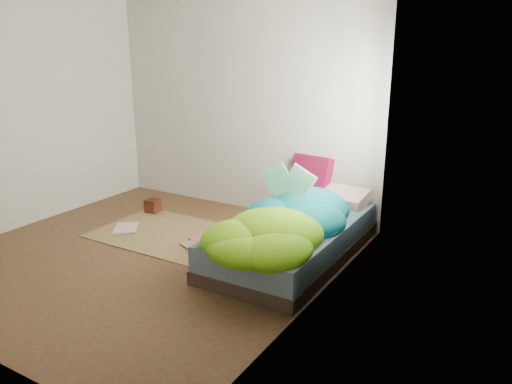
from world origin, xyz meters
TOP-DOWN VIEW (x-y plane):
  - ground at (0.00, 0.00)m, footprint 3.50×3.50m
  - room_walls at (0.01, 0.01)m, footprint 3.54×3.54m
  - bed at (1.22, 0.72)m, footprint 1.00×2.00m
  - duvet at (1.22, 0.50)m, footprint 0.96×1.84m
  - rug at (-0.15, 0.55)m, footprint 1.60×1.10m
  - pillow_floral at (1.36, 1.52)m, footprint 0.61×0.40m
  - pillow_magenta at (0.97, 1.63)m, footprint 0.45×0.19m
  - open_book at (1.11, 0.80)m, footprint 0.44×0.18m
  - wooden_box at (-0.81, 1.00)m, footprint 0.17×0.17m
  - floor_book_a at (-0.76, 0.33)m, footprint 0.39×0.41m
  - floor_book_b at (0.16, 0.64)m, footprint 0.30×0.34m
  - floor_book_c at (0.28, 0.27)m, footprint 0.39×0.35m

SIDE VIEW (x-z plane):
  - ground at x=0.00m, z-range 0.00..0.00m
  - rug at x=-0.15m, z-range 0.00..0.01m
  - floor_book_c at x=0.28m, z-range 0.01..0.04m
  - floor_book_a at x=-0.76m, z-range 0.01..0.04m
  - floor_book_b at x=0.16m, z-range 0.01..0.04m
  - wooden_box at x=-0.81m, z-range 0.01..0.16m
  - bed at x=1.22m, z-range 0.00..0.34m
  - pillow_floral at x=1.36m, z-range 0.34..0.47m
  - duvet at x=1.22m, z-range 0.34..0.68m
  - pillow_magenta at x=0.97m, z-range 0.34..0.78m
  - open_book at x=1.11m, z-range 0.68..0.94m
  - room_walls at x=0.01m, z-range 0.32..2.94m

